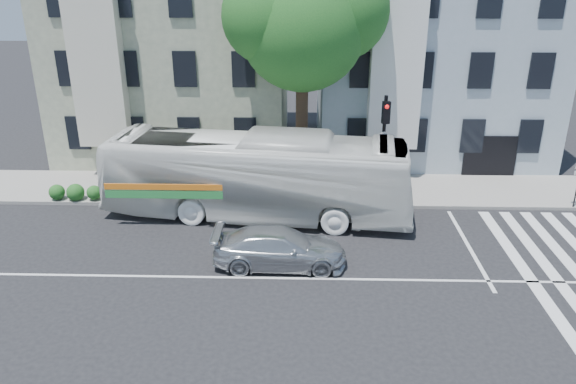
{
  "coord_description": "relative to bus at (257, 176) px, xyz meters",
  "views": [
    {
      "loc": [
        0.05,
        -16.81,
        10.26
      ],
      "look_at": [
        -0.46,
        2.05,
        2.4
      ],
      "focal_mm": 35.0,
      "sensor_mm": 36.0,
      "label": 1
    }
  ],
  "objects": [
    {
      "name": "bus",
      "position": [
        0.0,
        0.0,
        0.0
      ],
      "size": [
        4.63,
        13.28,
        3.62
      ],
      "primitive_type": "imported",
      "rotation": [
        0.0,
        0.0,
        1.45
      ],
      "color": "white",
      "rests_on": "ground"
    },
    {
      "name": "building_left",
      "position": [
        -5.14,
        9.8,
        3.69
      ],
      "size": [
        12.0,
        10.0,
        11.0
      ],
      "primitive_type": "cube",
      "color": "gray",
      "rests_on": "ground"
    },
    {
      "name": "street_tree",
      "position": [
        1.92,
        3.54,
        6.02
      ],
      "size": [
        7.3,
        5.9,
        11.1
      ],
      "color": "#2D2116",
      "rests_on": "ground"
    },
    {
      "name": "ground",
      "position": [
        1.86,
        -5.2,
        -1.81
      ],
      "size": [
        120.0,
        120.0,
        0.0
      ],
      "primitive_type": "plane",
      "color": "black",
      "rests_on": "ground"
    },
    {
      "name": "hedge",
      "position": [
        -4.93,
        1.1,
        -1.31
      ],
      "size": [
        8.53,
        1.33,
        0.7
      ],
      "primitive_type": null,
      "rotation": [
        0.0,
        0.0,
        -0.06
      ],
      "color": "#2C551B",
      "rests_on": "sidewalk_far"
    },
    {
      "name": "building_right",
      "position": [
        8.86,
        9.8,
        3.69
      ],
      "size": [
        12.0,
        10.0,
        11.0
      ],
      "primitive_type": "cube",
      "color": "#95A8B1",
      "rests_on": "ground"
    },
    {
      "name": "sedan",
      "position": [
        1.13,
        -4.26,
        -1.12
      ],
      "size": [
        1.97,
        4.78,
        1.38
      ],
      "primitive_type": "imported",
      "rotation": [
        0.0,
        0.0,
        1.56
      ],
      "color": "silver",
      "rests_on": "ground"
    },
    {
      "name": "sidewalk_far",
      "position": [
        1.86,
        2.8,
        -1.74
      ],
      "size": [
        80.0,
        4.0,
        0.15
      ],
      "primitive_type": "cube",
      "color": "gray",
      "rests_on": "ground"
    },
    {
      "name": "traffic_signal",
      "position": [
        5.5,
        1.9,
        1.3
      ],
      "size": [
        0.5,
        0.55,
        4.81
      ],
      "rotation": [
        0.0,
        0.0,
        0.2
      ],
      "color": "black",
      "rests_on": "ground"
    }
  ]
}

